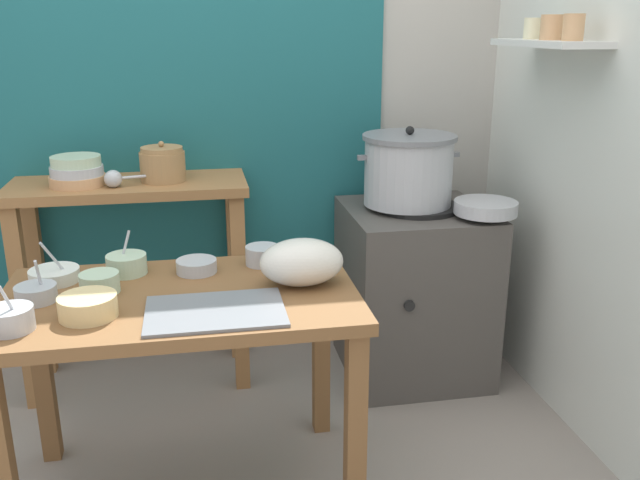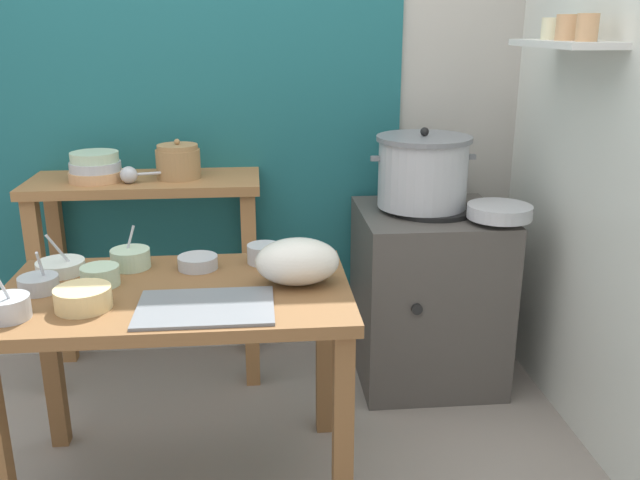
% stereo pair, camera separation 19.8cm
% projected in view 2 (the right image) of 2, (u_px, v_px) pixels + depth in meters
% --- Properties ---
extents(wall_back, '(4.40, 0.12, 2.60)m').
position_uv_depth(wall_back, '(239.00, 75.00, 3.02)').
color(wall_back, '#B2ADA3').
rests_on(wall_back, ground).
extents(wall_right, '(0.30, 3.20, 2.60)m').
position_uv_depth(wall_right, '(628.00, 92.00, 2.29)').
color(wall_right, silver).
rests_on(wall_right, ground).
extents(prep_table, '(1.10, 0.66, 0.72)m').
position_uv_depth(prep_table, '(178.00, 321.00, 2.19)').
color(prep_table, brown).
rests_on(prep_table, ground).
extents(back_shelf_table, '(0.96, 0.40, 0.90)m').
position_uv_depth(back_shelf_table, '(148.00, 229.00, 2.92)').
color(back_shelf_table, '#9E6B3D').
rests_on(back_shelf_table, ground).
extents(stove_block, '(0.60, 0.61, 0.78)m').
position_uv_depth(stove_block, '(427.00, 294.00, 3.00)').
color(stove_block, '#4C4742').
rests_on(stove_block, ground).
extents(steamer_pot, '(0.44, 0.40, 0.33)m').
position_uv_depth(steamer_pot, '(423.00, 171.00, 2.85)').
color(steamer_pot, '#B7BABF').
rests_on(steamer_pot, stove_block).
extents(clay_pot, '(0.18, 0.18, 0.16)m').
position_uv_depth(clay_pot, '(178.00, 162.00, 2.85)').
color(clay_pot, '#A37A4C').
rests_on(clay_pot, back_shelf_table).
extents(bowl_stack_enamel, '(0.22, 0.22, 0.12)m').
position_uv_depth(bowl_stack_enamel, '(95.00, 167.00, 2.80)').
color(bowl_stack_enamel, tan).
rests_on(bowl_stack_enamel, back_shelf_table).
extents(ladle, '(0.27, 0.10, 0.07)m').
position_uv_depth(ladle, '(131.00, 175.00, 2.76)').
color(ladle, '#B7BABF').
rests_on(ladle, back_shelf_table).
extents(serving_tray, '(0.40, 0.28, 0.01)m').
position_uv_depth(serving_tray, '(205.00, 307.00, 2.00)').
color(serving_tray, slate).
rests_on(serving_tray, prep_table).
extents(plastic_bag, '(0.27, 0.19, 0.15)m').
position_uv_depth(plastic_bag, '(297.00, 261.00, 2.17)').
color(plastic_bag, silver).
rests_on(plastic_bag, prep_table).
extents(wide_pan, '(0.26, 0.26, 0.05)m').
position_uv_depth(wide_pan, '(499.00, 212.00, 2.71)').
color(wide_pan, '#B7BABF').
rests_on(wide_pan, stove_block).
extents(prep_bowl_0, '(0.16, 0.16, 0.06)m').
position_uv_depth(prep_bowl_0, '(83.00, 297.00, 1.99)').
color(prep_bowl_0, '#E5C684').
rests_on(prep_bowl_0, prep_table).
extents(prep_bowl_1, '(0.16, 0.16, 0.15)m').
position_uv_depth(prep_bowl_1, '(61.00, 266.00, 2.28)').
color(prep_bowl_1, silver).
rests_on(prep_bowl_1, prep_table).
extents(prep_bowl_2, '(0.12, 0.12, 0.06)m').
position_uv_depth(prep_bowl_2, '(100.00, 275.00, 2.17)').
color(prep_bowl_2, '#B7D1AD').
rests_on(prep_bowl_2, prep_table).
extents(prep_bowl_3, '(0.12, 0.12, 0.06)m').
position_uv_depth(prep_bowl_3, '(264.00, 253.00, 2.38)').
color(prep_bowl_3, '#B7BABF').
rests_on(prep_bowl_3, prep_table).
extents(prep_bowl_4, '(0.12, 0.12, 0.14)m').
position_uv_depth(prep_bowl_4, '(39.00, 283.00, 2.12)').
color(prep_bowl_4, '#B7BABF').
rests_on(prep_bowl_4, prep_table).
extents(prep_bowl_5, '(0.14, 0.14, 0.04)m').
position_uv_depth(prep_bowl_5, '(198.00, 262.00, 2.32)').
color(prep_bowl_5, '#B7BABF').
rests_on(prep_bowl_5, prep_table).
extents(prep_bowl_6, '(0.13, 0.13, 0.14)m').
position_uv_depth(prep_bowl_6, '(7.00, 307.00, 1.92)').
color(prep_bowl_6, '#B7BABF').
rests_on(prep_bowl_6, prep_table).
extents(prep_bowl_7, '(0.13, 0.13, 0.14)m').
position_uv_depth(prep_bowl_7, '(130.00, 258.00, 2.33)').
color(prep_bowl_7, '#B7D1AD').
rests_on(prep_bowl_7, prep_table).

